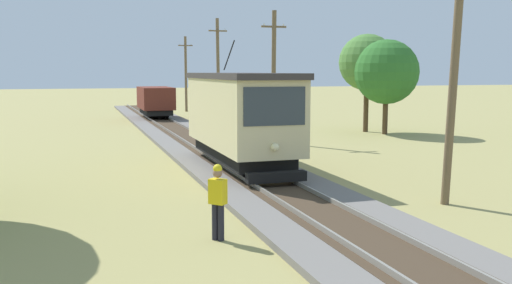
% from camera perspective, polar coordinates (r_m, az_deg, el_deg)
% --- Properties ---
extents(red_tram, '(2.60, 8.54, 4.79)m').
position_cam_1_polar(red_tram, '(22.02, -1.60, 2.73)').
color(red_tram, beige).
rests_on(red_tram, rail_right).
extents(freight_car, '(2.40, 5.20, 2.31)m').
position_cam_1_polar(freight_car, '(45.78, -10.09, 4.13)').
color(freight_car, maroon).
rests_on(freight_car, rail_right).
extents(utility_pole_near_tram, '(1.40, 0.61, 8.28)m').
position_cam_1_polar(utility_pole_near_tram, '(17.08, 19.40, 7.91)').
color(utility_pole_near_tram, brown).
rests_on(utility_pole_near_tram, ground).
extents(utility_pole_mid, '(1.40, 0.40, 7.10)m').
position_cam_1_polar(utility_pole_mid, '(30.74, 1.78, 6.70)').
color(utility_pole_mid, brown).
rests_on(utility_pole_mid, ground).
extents(utility_pole_far, '(1.40, 0.57, 7.79)m').
position_cam_1_polar(utility_pole_far, '(42.64, -3.84, 7.27)').
color(utility_pole_far, brown).
rests_on(utility_pole_far, ground).
extents(utility_pole_distant, '(1.40, 0.29, 7.19)m').
position_cam_1_polar(utility_pole_distant, '(55.25, -7.08, 6.89)').
color(utility_pole_distant, brown).
rests_on(utility_pole_distant, ground).
extents(gravel_pile, '(2.75, 2.75, 1.00)m').
position_cam_1_polar(gravel_pile, '(47.45, -4.65, 3.04)').
color(gravel_pile, gray).
rests_on(gravel_pile, ground).
extents(track_worker, '(0.44, 0.44, 1.78)m').
position_cam_1_polar(track_worker, '(13.08, -3.87, -5.70)').
color(track_worker, black).
rests_on(track_worker, ground).
extents(tree_right_near, '(3.96, 3.96, 5.83)m').
position_cam_1_polar(tree_right_near, '(35.83, 13.00, 6.88)').
color(tree_right_near, '#4C3823').
rests_on(tree_right_near, ground).
extents(tree_left_far, '(3.59, 3.59, 6.24)m').
position_cam_1_polar(tree_left_far, '(37.02, 11.13, 7.85)').
color(tree_left_far, '#4C3823').
rests_on(tree_left_far, ground).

